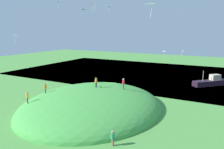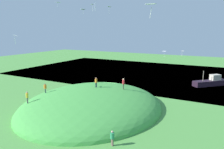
# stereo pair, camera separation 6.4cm
# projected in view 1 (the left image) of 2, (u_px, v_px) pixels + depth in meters

# --- Properties ---
(ground_plane) EXTENTS (160.00, 160.00, 0.00)m
(ground_plane) POSITION_uv_depth(u_px,v_px,m) (109.00, 95.00, 42.87)
(ground_plane) COLOR #4F9541
(lake_water) EXTENTS (44.12, 80.00, 0.40)m
(lake_water) POSITION_uv_depth(u_px,v_px,m) (150.00, 74.00, 64.79)
(lake_water) COLOR #245278
(lake_water) RESTS_ON ground_plane
(grass_hill) EXTENTS (25.58, 22.14, 6.27)m
(grass_hill) POSITION_uv_depth(u_px,v_px,m) (92.00, 107.00, 35.70)
(grass_hill) COLOR green
(grass_hill) RESTS_ON ground_plane
(boat_on_lake) EXTENTS (7.41, 7.29, 3.63)m
(boat_on_lake) POSITION_uv_depth(u_px,v_px,m) (211.00, 82.00, 50.02)
(boat_on_lake) COLOR black
(boat_on_lake) RESTS_ON lake_water
(person_watching_kites) EXTENTS (0.54, 0.54, 1.67)m
(person_watching_kites) POSITION_uv_depth(u_px,v_px,m) (96.00, 81.00, 36.11)
(person_watching_kites) COLOR #262949
(person_watching_kites) RESTS_ON grass_hill
(person_with_child) EXTENTS (0.61, 0.61, 1.78)m
(person_with_child) POSITION_uv_depth(u_px,v_px,m) (113.00, 136.00, 23.59)
(person_with_child) COLOR brown
(person_with_child) RESTS_ON ground_plane
(person_walking_path) EXTENTS (0.47, 0.47, 1.80)m
(person_walking_path) POSITION_uv_depth(u_px,v_px,m) (27.00, 96.00, 32.18)
(person_walking_path) COLOR #322B36
(person_walking_path) RESTS_ON grass_hill
(person_on_hilltop) EXTENTS (0.50, 0.50, 1.86)m
(person_on_hilltop) POSITION_uv_depth(u_px,v_px,m) (123.00, 82.00, 36.05)
(person_on_hilltop) COLOR #31392E
(person_on_hilltop) RESTS_ON grass_hill
(person_near_shore) EXTENTS (0.64, 0.64, 1.58)m
(person_near_shore) POSITION_uv_depth(u_px,v_px,m) (45.00, 87.00, 36.00)
(person_near_shore) COLOR #28354B
(person_near_shore) RESTS_ON grass_hill
(kite_0) EXTENTS (0.80, 1.11, 1.49)m
(kite_0) POSITION_uv_depth(u_px,v_px,m) (151.00, 4.00, 23.00)
(kite_0) COLOR white
(kite_1) EXTENTS (0.67, 0.88, 1.42)m
(kite_1) POSITION_uv_depth(u_px,v_px,m) (164.00, 52.00, 49.39)
(kite_1) COLOR white
(kite_2) EXTENTS (1.13, 0.83, 1.32)m
(kite_2) POSITION_uv_depth(u_px,v_px,m) (58.00, 2.00, 46.10)
(kite_2) COLOR white
(kite_3) EXTENTS (1.27, 1.20, 1.71)m
(kite_3) POSITION_uv_depth(u_px,v_px,m) (109.00, 7.00, 48.38)
(kite_3) COLOR silver
(kite_5) EXTENTS (1.09, 1.07, 1.42)m
(kite_5) POSITION_uv_depth(u_px,v_px,m) (15.00, 36.00, 32.30)
(kite_5) COLOR white
(kite_6) EXTENTS (0.99, 0.85, 1.70)m
(kite_6) POSITION_uv_depth(u_px,v_px,m) (92.00, 5.00, 49.07)
(kite_6) COLOR silver
(kite_7) EXTENTS (0.95, 0.74, 1.75)m
(kite_7) POSITION_uv_depth(u_px,v_px,m) (93.00, 0.00, 31.19)
(kite_7) COLOR white
(kite_8) EXTENTS (0.89, 0.68, 1.17)m
(kite_8) POSITION_uv_depth(u_px,v_px,m) (182.00, 51.00, 44.56)
(kite_8) COLOR white
(kite_9) EXTENTS (1.41, 1.24, 1.17)m
(kite_9) POSITION_uv_depth(u_px,v_px,m) (83.00, 9.00, 54.29)
(kite_9) COLOR white
(mooring_post) EXTENTS (0.14, 0.14, 0.86)m
(mooring_post) POSITION_uv_depth(u_px,v_px,m) (107.00, 87.00, 47.02)
(mooring_post) COLOR brown
(mooring_post) RESTS_ON ground_plane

